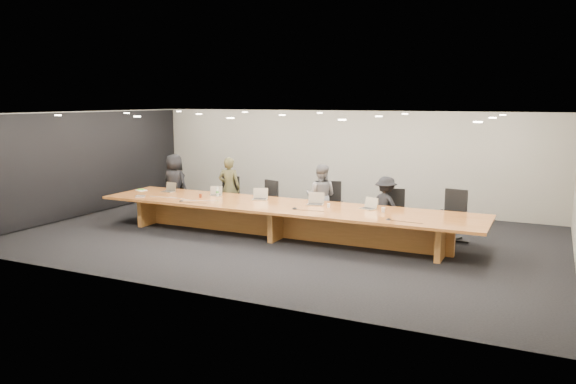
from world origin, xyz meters
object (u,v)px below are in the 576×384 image
Objects in this scene: mic_left at (181,201)px; mic_right at (389,219)px; chair_far_left at (172,193)px; laptop_a at (168,187)px; person_d at (386,206)px; av_box at (140,196)px; person_b at (229,188)px; paper_cup_far at (383,210)px; person_a at (175,184)px; person_c at (321,196)px; chair_mid_right at (330,205)px; mic_center at (295,208)px; paper_cup_near at (329,206)px; amber_mug at (200,196)px; conference_table at (282,215)px; chair_mid_left at (265,201)px; chair_right at (395,212)px; laptop_d at (315,199)px; laptop_b at (216,191)px; water_bottle at (217,192)px; chair_far_right at (452,216)px; laptop_c at (260,194)px; chair_left at (228,198)px; laptop_e at (368,203)px.

mic_right is at bearing 0.73° from mic_left.
chair_far_left is 1.08m from laptop_a.
av_box is (-5.69, -1.71, 0.08)m from person_d.
mic_right is at bearing 146.95° from person_b.
person_b reaches higher than mic_left.
mic_right is (0.31, -0.71, -0.03)m from paper_cup_far.
person_a is 4.31m from person_c.
chair_far_left is 1.83m from av_box.
chair_mid_right is at bearing 16.59° from person_d.
paper_cup_near is at bearing 36.83° from mic_center.
conference_table is at bearing 0.35° from amber_mug.
chair_mid_left is 1.02× the size of chair_right.
laptop_d is at bearing 24.42° from conference_table.
laptop_a is at bearing 163.55° from amber_mug.
chair_mid_right reaches higher than laptop_b.
amber_mug is (-4.47, -1.34, 0.26)m from chair_right.
water_bottle reaches higher than conference_table.
chair_far_right is at bearing -15.41° from laptop_b.
av_box is at bearing -152.51° from water_bottle.
mic_left is (-4.61, -1.93, 0.23)m from chair_right.
laptop_c is at bearing 173.45° from paper_cup_near.
chair_mid_left is at bearing 167.90° from chair_mid_right.
chair_left reaches higher than conference_table.
chair_far_left is at bearing 161.00° from mic_center.
chair_mid_right reaches higher than conference_table.
paper_cup_far is (4.34, -0.23, -0.07)m from laptop_b.
chair_right is 3.39× the size of laptop_a.
mic_left is (1.54, -1.81, -0.06)m from person_a.
chair_far_right reaches higher than laptop_c.
mic_right is at bearing -24.23° from paper_cup_near.
person_d is (4.25, -0.10, -0.13)m from person_b.
water_bottle is (-2.37, -0.93, 0.08)m from person_c.
laptop_e is at bearing 0.34° from water_bottle.
mic_left is at bearing -179.27° from mic_right.
laptop_d is (-2.89, -0.86, 0.30)m from chair_far_right.
mic_center is at bearing 6.10° from mic_left.
chair_left reaches higher than water_bottle.
laptop_b is (-0.97, -0.81, 0.32)m from chair_mid_left.
laptop_c is at bearing 134.82° from person_b.
conference_table is at bearing -6.46° from chair_far_left.
water_bottle is at bearing -84.25° from chair_left.
person_b is (-2.85, 0.03, 0.23)m from chair_mid_right.
chair_right is 4.33m from water_bottle.
conference_table is 8.21× the size of chair_mid_left.
chair_far_right is 3.98× the size of laptop_b.
chair_right is at bearing 16.67° from amber_mug.
person_c is 1.74m from laptop_e.
chair_far_left reaches higher than conference_table.
chair_far_left is at bearing -8.71° from person_c.
chair_right is (4.43, 0.14, -0.03)m from chair_left.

